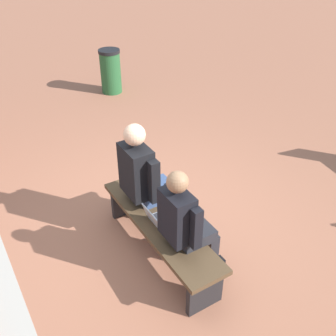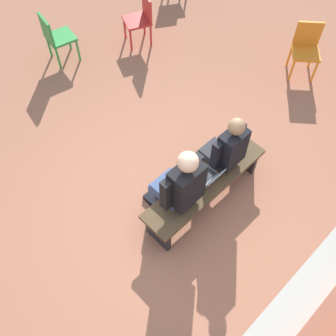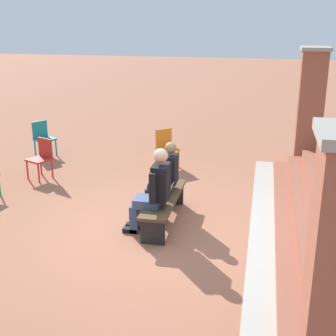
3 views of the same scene
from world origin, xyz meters
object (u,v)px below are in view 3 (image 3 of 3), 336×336
(plastic_chair_mid_courtyard, at_px, (43,136))
(bench, at_px, (164,202))
(laptop, at_px, (165,194))
(plastic_chair_far_left, at_px, (42,156))
(person_adult, at_px, (154,189))
(person_student, at_px, (165,175))
(plastic_chair_by_pillar, at_px, (166,145))

(plastic_chair_mid_courtyard, bearing_deg, bench, 49.46)
(bench, height_order, laptop, laptop)
(bench, height_order, plastic_chair_far_left, plastic_chair_far_left)
(person_adult, bearing_deg, bench, 170.03)
(laptop, bearing_deg, plastic_chair_mid_courtyard, -130.19)
(bench, relative_size, plastic_chair_mid_courtyard, 2.14)
(laptop, bearing_deg, plastic_chair_far_left, -118.34)
(bench, xyz_separation_m, laptop, (-0.03, 0.01, 0.15))
(person_student, distance_m, plastic_chair_by_pillar, 2.67)
(laptop, relative_size, plastic_chair_by_pillar, 0.38)
(plastic_chair_mid_courtyard, bearing_deg, person_student, 52.48)
(person_student, bearing_deg, person_adult, -0.47)
(person_student, bearing_deg, plastic_chair_mid_courtyard, -127.52)
(laptop, xyz_separation_m, plastic_chair_by_pillar, (-2.95, -0.60, -0.02))
(laptop, bearing_deg, person_student, -167.49)
(plastic_chair_far_left, bearing_deg, person_adult, 54.93)
(person_student, distance_m, plastic_chair_far_left, 3.19)
(plastic_chair_mid_courtyard, bearing_deg, laptop, 49.81)
(person_student, relative_size, plastic_chair_mid_courtyard, 1.54)
(bench, distance_m, person_student, 0.51)
(person_adult, height_order, plastic_chair_mid_courtyard, person_adult)
(bench, height_order, plastic_chair_mid_courtyard, plastic_chair_mid_courtyard)
(person_student, bearing_deg, plastic_chair_far_left, -113.54)
(plastic_chair_far_left, bearing_deg, person_student, 66.46)
(person_student, distance_m, laptop, 0.40)
(person_student, xyz_separation_m, plastic_chair_by_pillar, (-2.61, -0.53, -0.21))
(plastic_chair_mid_courtyard, bearing_deg, person_adult, 45.51)
(bench, relative_size, plastic_chair_by_pillar, 2.14)
(person_student, distance_m, person_adult, 0.77)
(bench, distance_m, plastic_chair_far_left, 3.41)
(plastic_chair_mid_courtyard, relative_size, plastic_chair_by_pillar, 1.00)
(plastic_chair_mid_courtyard, xyz_separation_m, plastic_chair_by_pillar, (0.18, 3.11, 0.00))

